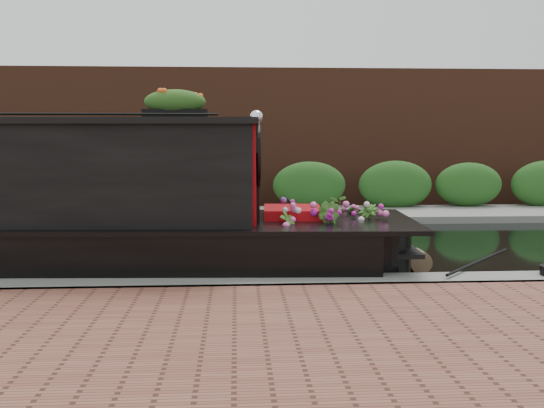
{
  "coord_description": "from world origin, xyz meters",
  "views": [
    {
      "loc": [
        0.3,
        -10.84,
        2.09
      ],
      "look_at": [
        0.91,
        -0.6,
        0.91
      ],
      "focal_mm": 40.0,
      "sensor_mm": 36.0,
      "label": 1
    }
  ],
  "objects": [
    {
      "name": "far_hedge",
      "position": [
        0.0,
        5.1,
        0.0
      ],
      "size": [
        40.0,
        1.1,
        2.8
      ],
      "primitive_type": "cube",
      "color": "#24551C",
      "rests_on": "ground"
    },
    {
      "name": "far_bank_path",
      "position": [
        0.0,
        4.2,
        0.0
      ],
      "size": [
        40.0,
        2.4,
        0.34
      ],
      "primitive_type": "cube",
      "color": "gray",
      "rests_on": "ground"
    },
    {
      "name": "ground",
      "position": [
        0.0,
        0.0,
        0.0
      ],
      "size": [
        80.0,
        80.0,
        0.0
      ],
      "primitive_type": "plane",
      "color": "black",
      "rests_on": "ground"
    },
    {
      "name": "near_bank_coping",
      "position": [
        0.0,
        -3.3,
        0.0
      ],
      "size": [
        40.0,
        0.6,
        0.5
      ],
      "primitive_type": "cube",
      "color": "slate",
      "rests_on": "ground"
    },
    {
      "name": "rope_fender",
      "position": [
        3.08,
        -1.88,
        0.17
      ],
      "size": [
        0.34,
        0.39,
        0.34
      ],
      "primitive_type": "cylinder",
      "rotation": [
        1.57,
        0.0,
        0.0
      ],
      "color": "brown",
      "rests_on": "ground"
    },
    {
      "name": "far_brick_wall",
      "position": [
        0.0,
        7.2,
        0.0
      ],
      "size": [
        40.0,
        1.0,
        8.0
      ],
      "primitive_type": "cube",
      "color": "#572D1D",
      "rests_on": "ground"
    }
  ]
}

